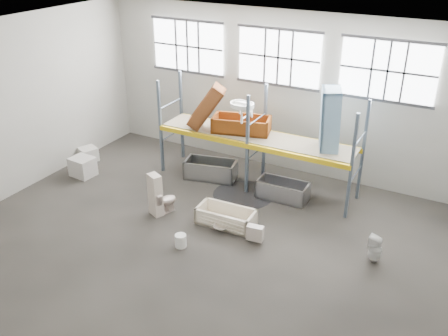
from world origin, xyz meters
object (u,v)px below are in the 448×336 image
Objects in this scene: bathtub_beige at (226,217)px; steel_tub_left at (211,169)px; toilet_beige at (165,201)px; rust_tub_flat at (241,125)px; carton_near at (83,167)px; cistern_tall at (155,195)px; bucket at (181,241)px; blue_tub_upright at (330,121)px; toilet_white at (375,249)px; steel_tub_right at (283,190)px.

bathtub_beige is 2.73m from steel_tub_left.
toilet_beige is 3.27m from rust_tub_flat.
carton_near is at bearing -154.08° from steel_tub_left.
cistern_tall is 1.72× the size of carton_near.
carton_near is (-3.42, 0.83, -0.30)m from cistern_tall.
bathtub_beige is 4.64× the size of bucket.
blue_tub_upright is at bearing 63.22° from cistern_tall.
toilet_white is at bearing 20.93° from bucket.
bathtub_beige is 1.52m from bucket.
carton_near is at bearing -165.14° from steel_tub_right.
bucket is (-2.31, -4.00, -2.23)m from blue_tub_upright.
blue_tub_upright reaches higher than steel_tub_left.
toilet_beige is (-1.77, -0.25, 0.12)m from bathtub_beige.
toilet_beige is 5.00m from blue_tub_upright.
rust_tub_flat is at bearing 105.60° from bathtub_beige.
steel_tub_right reaches higher than bucket.
steel_tub_left is at bearing 25.92° from carton_near.
cistern_tall is 0.82× the size of steel_tub_right.
toilet_white is 0.44× the size of steel_tub_left.
carton_near is (-4.83, 1.80, 0.14)m from bucket.
blue_tub_upright is (3.50, 0.43, 2.10)m from steel_tub_left.
bucket is at bearing -10.20° from cistern_tall.
bathtub_beige is at bearing -125.19° from blue_tub_upright.
bathtub_beige is 2.24× the size of toilet_beige.
toilet_white reaches higher than toilet_beige.
toilet_white is 3.52m from steel_tub_right.
toilet_beige is 2.07× the size of bucket.
steel_tub_left is 0.89× the size of blue_tub_upright.
blue_tub_upright reaches higher than toilet_beige.
cistern_tall is at bearing 145.71° from bucket.
toilet_beige is 0.39× the size of blue_tub_upright.
blue_tub_upright is (-2.02, 2.34, 2.05)m from toilet_white.
toilet_white is 5.85m from steel_tub_left.
toilet_white is 0.99× the size of carton_near.
steel_tub_right is 3.66m from bucket.
cistern_tall is 3.68m from steel_tub_right.
toilet_white is 3.71m from blue_tub_upright.
rust_tub_flat is at bearing 93.98° from cistern_tall.
toilet_white is (3.84, 0.23, 0.12)m from bathtub_beige.
steel_tub_right is at bearing 69.27° from bucket.
toilet_beige is 0.47× the size of steel_tub_right.
toilet_beige reaches higher than steel_tub_left.
rust_tub_flat is (-1.62, 0.52, 1.55)m from steel_tub_right.
rust_tub_flat is (1.09, 2.98, 1.22)m from cistern_tall.
bucket is at bearing -85.28° from rust_tub_flat.
bathtub_beige is 3.82m from blue_tub_upright.
toilet_beige is 0.98× the size of carton_near.
steel_tub_right is (0.79, 2.00, 0.04)m from bathtub_beige.
rust_tub_flat is 0.95× the size of blue_tub_upright.
toilet_beige is at bearing -138.85° from steel_tub_right.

